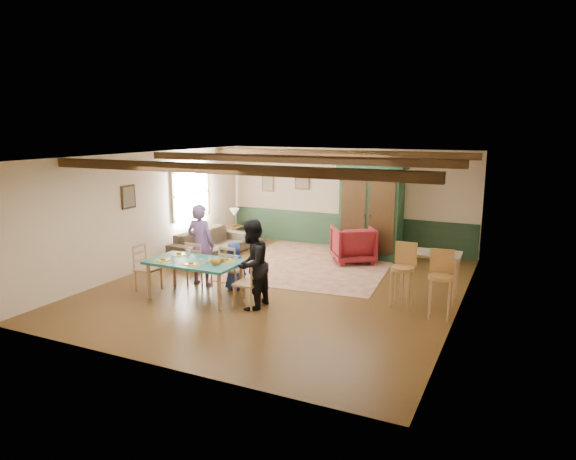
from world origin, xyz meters
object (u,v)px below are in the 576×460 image
at_px(person_woman, 252,264).
at_px(armchair, 353,244).
at_px(dining_table, 195,280).
at_px(cat, 216,261).
at_px(counter_table, 429,276).
at_px(dining_chair_far_left, 199,264).
at_px(table_lamp, 234,217).
at_px(sofa, 210,243).
at_px(armoire, 371,212).
at_px(bar_stool_left, 402,276).
at_px(person_man, 201,245).
at_px(person_child, 234,266).
at_px(dining_chair_far_right, 232,268).
at_px(bar_stool_right, 440,285).
at_px(dining_chair_end_right, 247,282).
at_px(dining_chair_end_left, 148,268).
at_px(end_table, 235,236).

bearing_deg(person_woman, armchair, 169.99).
relative_size(dining_table, cat, 5.00).
xyz_separation_m(dining_table, counter_table, (4.08, 1.89, 0.09)).
xyz_separation_m(dining_chair_far_left, table_lamp, (-1.27, 3.52, 0.32)).
distance_m(dining_chair_far_left, table_lamp, 3.76).
xyz_separation_m(dining_table, table_lamp, (-1.68, 4.24, 0.42)).
height_order(armchair, sofa, armchair).
distance_m(armoire, bar_stool_left, 3.73).
height_order(person_man, armoire, armoire).
xyz_separation_m(cat, bar_stool_left, (3.16, 1.31, -0.24)).
relative_size(person_child, table_lamp, 2.01).
xyz_separation_m(dining_chair_far_right, bar_stool_right, (4.03, 0.23, 0.12)).
bearing_deg(person_woman, table_lamp, -145.82).
bearing_deg(dining_chair_end_right, cat, -80.54).
relative_size(dining_table, person_woman, 1.09).
relative_size(dining_chair_far_right, counter_table, 0.85).
bearing_deg(dining_chair_far_left, dining_chair_end_left, 43.83).
xyz_separation_m(person_woman, table_lamp, (-2.92, 4.23, -0.03)).
bearing_deg(dining_chair_end_right, bar_stool_left, 114.65).
relative_size(armoire, end_table, 4.34).
bearing_deg(sofa, person_woman, -130.74).
height_order(person_man, bar_stool_left, person_man).
xyz_separation_m(dining_chair_far_left, sofa, (-1.17, 2.16, -0.13)).
relative_size(dining_chair_far_right, person_man, 0.55).
bearing_deg(cat, person_man, 136.55).
bearing_deg(person_man, dining_table, 116.57).
bearing_deg(armoire, dining_chair_far_left, -121.36).
height_order(dining_chair_end_right, bar_stool_left, bar_stool_left).
bearing_deg(armoire, bar_stool_left, -62.46).
xyz_separation_m(dining_table, dining_chair_far_right, (0.39, 0.72, 0.10)).
distance_m(cat, bar_stool_left, 3.43).
xyz_separation_m(cat, table_lamp, (-2.22, 4.33, -0.04)).
xyz_separation_m(bar_stool_left, bar_stool_right, (0.71, -0.27, -0.00)).
xyz_separation_m(table_lamp, bar_stool_right, (6.10, -3.29, -0.20)).
relative_size(armchair, bar_stool_left, 0.82).
bearing_deg(dining_chair_end_left, dining_chair_end_right, -90.00).
bearing_deg(cat, person_child, 99.46).
bearing_deg(dining_chair_far_left, end_table, -70.60).
distance_m(dining_chair_end_right, end_table, 5.09).
bearing_deg(dining_table, bar_stool_left, 18.09).
xyz_separation_m(dining_table, dining_chair_far_left, (-0.40, 0.71, 0.10)).
distance_m(person_woman, table_lamp, 5.14).
height_order(dining_table, bar_stool_right, bar_stool_right).
xyz_separation_m(cat, armchair, (1.35, 3.99, -0.39)).
distance_m(sofa, bar_stool_left, 5.55).
bearing_deg(person_man, dining_chair_far_left, 90.00).
relative_size(sofa, bar_stool_left, 1.94).
bearing_deg(armoire, cat, -106.70).
height_order(dining_chair_far_right, dining_chair_end_right, same).
height_order(table_lamp, bar_stool_left, bar_stool_left).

